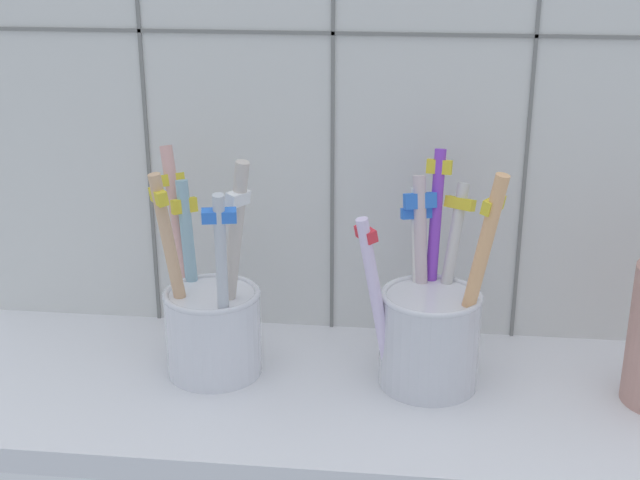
% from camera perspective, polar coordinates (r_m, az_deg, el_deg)
% --- Properties ---
extents(counter_slab, '(0.64, 0.22, 0.02)m').
position_cam_1_polar(counter_slab, '(0.70, -0.16, -10.27)').
color(counter_slab, silver).
rests_on(counter_slab, ground).
extents(tile_wall_back, '(0.64, 0.02, 0.45)m').
position_cam_1_polar(tile_wall_back, '(0.74, 0.92, 9.19)').
color(tile_wall_back, silver).
rests_on(tile_wall_back, ground).
extents(toothbrush_cup_left, '(0.09, 0.11, 0.18)m').
position_cam_1_polar(toothbrush_cup_left, '(0.70, -7.12, -5.13)').
color(toothbrush_cup_left, silver).
rests_on(toothbrush_cup_left, counter_slab).
extents(toothbrush_cup_right, '(0.11, 0.09, 0.18)m').
position_cam_1_polar(toothbrush_cup_right, '(0.69, 7.20, -5.60)').
color(toothbrush_cup_right, silver).
rests_on(toothbrush_cup_right, counter_slab).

